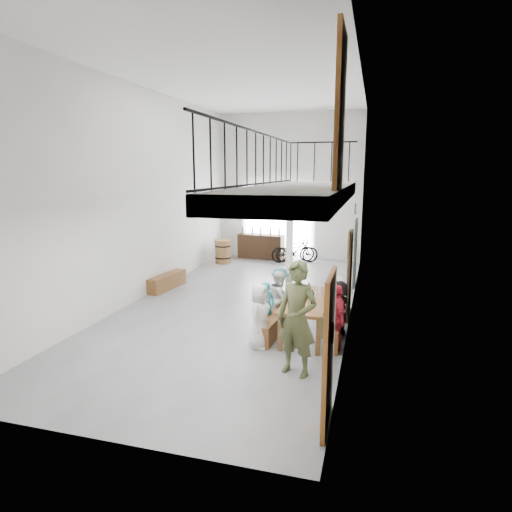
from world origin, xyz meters
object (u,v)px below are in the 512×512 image
(side_bench, at_px, (167,281))
(oak_barrel, at_px, (223,252))
(bicycle_near, at_px, (295,251))
(tasting_table, at_px, (307,303))
(serving_counter, at_px, (261,247))
(bench_inner, at_px, (275,323))
(host_standing, at_px, (297,319))

(side_bench, distance_m, oak_barrel, 3.77)
(bicycle_near, bearing_deg, side_bench, 127.90)
(tasting_table, relative_size, side_bench, 1.37)
(bicycle_near, bearing_deg, serving_counter, 54.28)
(oak_barrel, xyz_separation_m, bicycle_near, (2.54, 0.80, 0.02))
(bench_inner, height_order, oak_barrel, oak_barrel)
(bench_inner, height_order, host_standing, host_standing)
(bench_inner, bearing_deg, host_standing, -62.00)
(bicycle_near, bearing_deg, tasting_table, 172.87)
(tasting_table, distance_m, bench_inner, 0.83)
(tasting_table, height_order, side_bench, tasting_table)
(side_bench, xyz_separation_m, host_standing, (4.54, -4.23, 0.75))
(serving_counter, bearing_deg, tasting_table, -62.60)
(bench_inner, bearing_deg, tasting_table, 6.03)
(serving_counter, height_order, host_standing, host_standing)
(tasting_table, relative_size, serving_counter, 1.19)
(host_standing, bearing_deg, bench_inner, 131.35)
(oak_barrel, xyz_separation_m, host_standing, (4.18, -7.98, 0.54))
(serving_counter, bearing_deg, oak_barrel, -127.45)
(host_standing, bearing_deg, serving_counter, 125.96)
(host_standing, bearing_deg, tasting_table, 110.59)
(serving_counter, bearing_deg, host_standing, -65.90)
(bench_inner, distance_m, host_standing, 2.02)
(side_bench, distance_m, serving_counter, 5.18)
(tasting_table, xyz_separation_m, oak_barrel, (-4.09, 6.24, -0.27))
(bench_inner, distance_m, side_bench, 4.55)
(bench_inner, bearing_deg, bicycle_near, 101.40)
(bench_inner, relative_size, oak_barrel, 2.14)
(oak_barrel, bearing_deg, bicycle_near, 17.45)
(host_standing, bearing_deg, bicycle_near, 118.20)
(oak_barrel, bearing_deg, tasting_table, -56.79)
(bench_inner, xyz_separation_m, side_bench, (-3.79, 2.51, 0.00))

